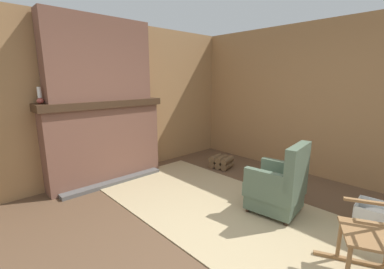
{
  "coord_description": "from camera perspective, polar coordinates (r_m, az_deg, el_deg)",
  "views": [
    {
      "loc": [
        1.41,
        -1.8,
        1.71
      ],
      "look_at": [
        -1.3,
        0.75,
        0.9
      ],
      "focal_mm": 24.0,
      "sensor_mm": 36.0,
      "label": 1
    }
  ],
  "objects": [
    {
      "name": "armchair",
      "position": [
        3.53,
        18.64,
        -11.03
      ],
      "size": [
        0.7,
        0.67,
        0.94
      ],
      "rotation": [
        0.0,
        0.0,
        3.27
      ],
      "color": "#516651",
      "rests_on": "ground"
    },
    {
      "name": "wood_panel_wall_left",
      "position": [
        4.63,
        -20.28,
        6.82
      ],
      "size": [
        0.06,
        6.2,
        2.66
      ],
      "color": "#9E7247",
      "rests_on": "ground"
    },
    {
      "name": "wood_panel_wall_back",
      "position": [
        4.85,
        30.15,
        6.15
      ],
      "size": [
        6.2,
        0.09,
        2.66
      ],
      "color": "#9E7247",
      "rests_on": "ground"
    },
    {
      "name": "rocking_chair",
      "position": [
        2.76,
        36.17,
        -17.65
      ],
      "size": [
        0.91,
        0.74,
        1.37
      ],
      "rotation": [
        0.0,
        0.0,
        3.6
      ],
      "color": "olive",
      "rests_on": "ground"
    },
    {
      "name": "area_rug",
      "position": [
        3.62,
        6.52,
        -15.94
      ],
      "size": [
        3.85,
        1.88,
        0.01
      ],
      "color": "tan",
      "rests_on": "ground"
    },
    {
      "name": "chimney_breast",
      "position": [
        4.44,
        -19.89,
        15.38
      ],
      "size": [
        0.3,
        1.66,
        1.28
      ],
      "color": "brown",
      "rests_on": "fireplace_hearth"
    },
    {
      "name": "oil_lamp_vase",
      "position": [
        4.19,
        -30.72,
        7.02
      ],
      "size": [
        0.09,
        0.09,
        0.24
      ],
      "color": "#B24C42",
      "rests_on": "fireplace_hearth"
    },
    {
      "name": "ground_plane",
      "position": [
        2.86,
        7.64,
        -24.61
      ],
      "size": [
        14.0,
        14.0,
        0.0
      ],
      "primitive_type": "plane",
      "color": "brown"
    },
    {
      "name": "storage_case",
      "position": [
        4.75,
        -12.59,
        8.74
      ],
      "size": [
        0.17,
        0.24,
        0.15
      ],
      "color": "gray",
      "rests_on": "fireplace_hearth"
    },
    {
      "name": "laundry_basket",
      "position": [
        3.72,
        36.18,
        -14.94
      ],
      "size": [
        0.5,
        0.42,
        0.31
      ],
      "rotation": [
        0.0,
        0.0,
        0.08
      ],
      "color": "white",
      "rests_on": "ground"
    },
    {
      "name": "firewood_stack",
      "position": [
        5.08,
        6.53,
        -6.05
      ],
      "size": [
        0.44,
        0.39,
        0.24
      ],
      "rotation": [
        0.0,
        0.0,
        0.2
      ],
      "color": "brown",
      "rests_on": "ground"
    },
    {
      "name": "fireplace_hearth",
      "position": [
        4.54,
        -18.61,
        -1.55
      ],
      "size": [
        0.55,
        1.99,
        1.37
      ],
      "color": "brown",
      "rests_on": "ground"
    }
  ]
}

